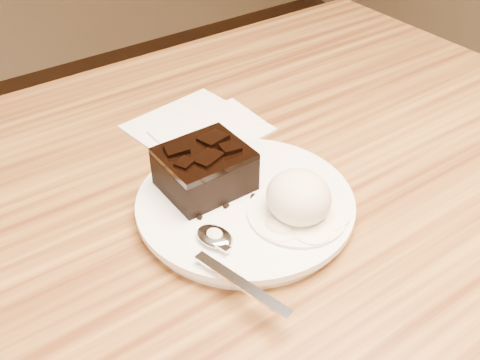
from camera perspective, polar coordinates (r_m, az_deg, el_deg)
plate at (r=0.63m, az=0.53°, el=-2.63°), size 0.24×0.24×0.02m
brownie at (r=0.63m, az=-3.58°, el=0.86°), size 0.09×0.08×0.04m
ice_cream_scoop at (r=0.59m, az=5.94°, el=-1.75°), size 0.07×0.07×0.06m
melt_puddle at (r=0.60m, az=5.81°, el=-3.40°), size 0.11×0.11×0.00m
spoon at (r=0.57m, az=-2.57°, el=-5.85°), size 0.07×0.17×0.01m
napkin at (r=0.78m, az=-4.35°, el=5.36°), size 0.17×0.17×0.01m
crumb_a at (r=0.62m, az=1.33°, el=-1.68°), size 0.01×0.01×0.00m
crumb_b at (r=0.60m, az=-4.09°, el=-3.83°), size 0.01×0.01×0.00m
crumb_c at (r=0.61m, az=-1.41°, el=-2.65°), size 0.01×0.01×0.00m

